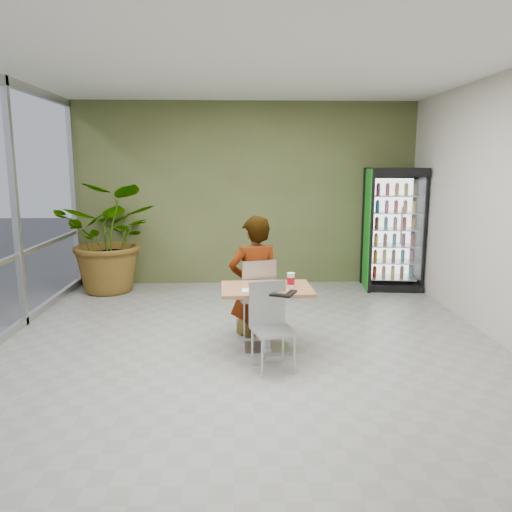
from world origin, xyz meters
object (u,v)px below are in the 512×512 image
(chair_near, at_px, (270,318))
(soda_cup, at_px, (291,280))
(beverage_fridge, at_px, (394,229))
(chair_far, at_px, (257,291))
(seated_woman, at_px, (255,287))
(potted_plant, at_px, (112,237))
(cafeteria_tray, at_px, (276,292))
(dining_table, at_px, (267,305))

(chair_near, bearing_deg, soda_cup, 46.83)
(beverage_fridge, bearing_deg, chair_far, -129.11)
(seated_woman, relative_size, soda_cup, 11.35)
(chair_far, xyz_separation_m, seated_woman, (-0.03, 0.05, 0.03))
(seated_woman, distance_m, soda_cup, 0.72)
(soda_cup, distance_m, potted_plant, 3.91)
(cafeteria_tray, relative_size, potted_plant, 0.21)
(chair_near, height_order, beverage_fridge, beverage_fridge)
(dining_table, height_order, beverage_fridge, beverage_fridge)
(dining_table, relative_size, chair_far, 1.08)
(dining_table, relative_size, cafeteria_tray, 2.66)
(cafeteria_tray, bearing_deg, potted_plant, 128.97)
(chair_far, distance_m, cafeteria_tray, 0.85)
(soda_cup, relative_size, potted_plant, 0.09)
(dining_table, height_order, chair_far, chair_far)
(dining_table, relative_size, chair_near, 1.15)
(chair_far, height_order, beverage_fridge, beverage_fridge)
(chair_far, xyz_separation_m, soda_cup, (0.37, -0.52, 0.26))
(dining_table, height_order, potted_plant, potted_plant)
(chair_near, distance_m, seated_woman, 1.07)
(chair_far, relative_size, chair_near, 1.07)
(seated_woman, bearing_deg, chair_far, 103.26)
(beverage_fridge, bearing_deg, dining_table, -122.23)
(chair_near, xyz_separation_m, potted_plant, (-2.44, 3.32, 0.39))
(soda_cup, distance_m, beverage_fridge, 3.55)
(dining_table, bearing_deg, beverage_fridge, 51.01)
(chair_far, relative_size, potted_plant, 0.53)
(potted_plant, bearing_deg, soda_cup, -46.14)
(soda_cup, relative_size, beverage_fridge, 0.08)
(cafeteria_tray, bearing_deg, seated_woman, 103.30)
(soda_cup, bearing_deg, cafeteria_tray, -123.06)
(dining_table, bearing_deg, soda_cup, 2.98)
(dining_table, distance_m, potted_plant, 3.76)
(dining_table, relative_size, soda_cup, 6.58)
(chair_near, bearing_deg, dining_table, 76.19)
(seated_woman, height_order, soda_cup, seated_woman)
(chair_far, relative_size, cafeteria_tray, 2.47)
(dining_table, height_order, seated_woman, seated_woman)
(seated_woman, xyz_separation_m, beverage_fridge, (2.46, 2.31, 0.43))
(chair_far, height_order, chair_near, chair_far)
(dining_table, xyz_separation_m, chair_far, (-0.09, 0.53, 0.03))
(chair_near, relative_size, beverage_fridge, 0.44)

